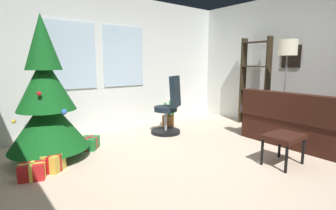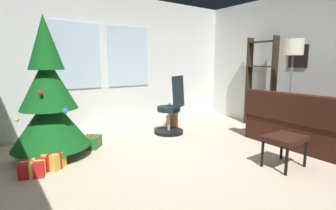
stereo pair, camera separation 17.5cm
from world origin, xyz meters
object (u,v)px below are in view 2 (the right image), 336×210
Objects in this scene: gift_box_gold at (54,160)px; office_chair at (172,111)px; couch at (331,131)px; floor_lamp at (293,56)px; footstool at (285,140)px; gift_box_red at (33,169)px; gift_box_green at (92,142)px; potted_plant at (174,115)px; bookshelf at (260,88)px; holiday_tree at (49,101)px.

office_chair is at bearing 11.65° from gift_box_gold.
floor_lamp is (0.16, 0.79, 1.17)m from couch.
footstool reaches higher than gift_box_red.
gift_box_green is 0.58× the size of potted_plant.
floor_lamp is at bearing -109.29° from bookshelf.
bookshelf is 1.07× the size of floor_lamp.
bookshelf is at bearing -7.97° from holiday_tree.
gift_box_green is 3.75m from floor_lamp.
gift_box_gold is 2.28m from office_chair.
gift_box_red is 0.29× the size of office_chair.
couch is at bearing -37.07° from gift_box_green.
gift_box_gold reaches higher than gift_box_green.
holiday_tree reaches higher than potted_plant.
gift_box_green is 1.21× the size of gift_box_gold.
office_chair is 0.59× the size of bookshelf.
gift_box_red is 0.18× the size of floor_lamp.
gift_box_green is at bearing -168.27° from potted_plant.
couch is 1.75m from bookshelf.
bookshelf is 2.92× the size of potted_plant.
gift_box_red is 0.17× the size of bookshelf.
office_chair is (-1.46, 2.19, 0.13)m from couch.
gift_box_red is (-0.34, -0.55, -0.72)m from holiday_tree.
floor_lamp reaches higher than couch.
footstool is 0.79× the size of potted_plant.
holiday_tree is 4.08m from bookshelf.
bookshelf is (0.45, 1.61, 0.51)m from couch.
floor_lamp is (1.62, -1.40, 1.03)m from office_chair.
gift_box_red is 0.50× the size of potted_plant.
office_chair reaches higher than footstool.
holiday_tree is 2.20× the size of office_chair.
bookshelf reaches higher than gift_box_red.
gift_box_red is (-3.93, 1.63, -0.20)m from couch.
bookshelf is 1.92m from potted_plant.
couch is 2.87m from potted_plant.
office_chair is at bearing 139.29° from floor_lamp.
potted_plant is at bearing 111.61° from couch.
gift_box_red is 2.56m from office_chair.
gift_box_red is at bearing -121.45° from holiday_tree.
footstool is at bearing -152.01° from floor_lamp.
gift_box_green is at bearing 142.93° from couch.
gift_box_gold is at bearing -141.39° from gift_box_green.
gift_box_red is 1.05× the size of gift_box_gold.
bookshelf is 1.10m from floor_lamp.
bookshelf is at bearing 74.46° from couch.
footstool is at bearing -34.41° from gift_box_gold.
bookshelf is at bearing -34.99° from potted_plant.
holiday_tree is at bearing 138.11° from footstool.
gift_box_red is at bearing -167.35° from office_chair.
potted_plant is (0.40, 0.48, -0.19)m from office_chair.
floor_lamp reaches higher than gift_box_red.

